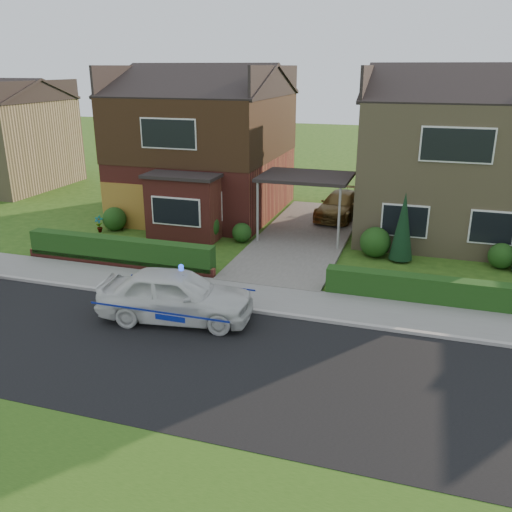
% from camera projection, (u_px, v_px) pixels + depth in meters
% --- Properties ---
extents(ground, '(120.00, 120.00, 0.00)m').
position_uv_depth(ground, '(209.00, 360.00, 13.85)').
color(ground, '#274C14').
rests_on(ground, ground).
extents(road, '(60.00, 6.00, 0.02)m').
position_uv_depth(road, '(209.00, 360.00, 13.85)').
color(road, black).
rests_on(road, ground).
extents(kerb, '(60.00, 0.16, 0.12)m').
position_uv_depth(kerb, '(247.00, 310.00, 16.57)').
color(kerb, '#9E9993').
rests_on(kerb, ground).
extents(sidewalk, '(60.00, 2.00, 0.10)m').
position_uv_depth(sidewalk, '(257.00, 297.00, 17.52)').
color(sidewalk, slate).
rests_on(sidewalk, ground).
extents(grass_verge, '(60.00, 4.00, 0.01)m').
position_uv_depth(grass_verge, '(99.00, 502.00, 9.35)').
color(grass_verge, '#274C14').
rests_on(grass_verge, ground).
extents(driveway, '(3.80, 12.00, 0.12)m').
position_uv_depth(driveway, '(304.00, 236.00, 23.72)').
color(driveway, '#666059').
rests_on(driveway, ground).
extents(house_left, '(7.50, 9.53, 7.25)m').
position_uv_depth(house_left, '(205.00, 137.00, 26.73)').
color(house_left, maroon).
rests_on(house_left, ground).
extents(house_right, '(7.50, 8.06, 7.25)m').
position_uv_depth(house_right, '(452.00, 150.00, 23.57)').
color(house_right, '#94825A').
rests_on(house_right, ground).
extents(carport_link, '(3.80, 3.00, 2.77)m').
position_uv_depth(carport_link, '(306.00, 178.00, 22.82)').
color(carport_link, black).
rests_on(carport_link, ground).
extents(garage_door, '(2.20, 0.10, 2.10)m').
position_uv_depth(garage_door, '(124.00, 206.00, 24.80)').
color(garage_door, olive).
rests_on(garage_door, ground).
extents(dwarf_wall, '(7.70, 0.25, 0.36)m').
position_uv_depth(dwarf_wall, '(118.00, 263.00, 20.21)').
color(dwarf_wall, maroon).
rests_on(dwarf_wall, ground).
extents(hedge_left, '(7.50, 0.55, 0.90)m').
position_uv_depth(hedge_left, '(121.00, 266.00, 20.40)').
color(hedge_left, black).
rests_on(hedge_left, ground).
extents(hedge_right, '(7.50, 0.55, 0.80)m').
position_uv_depth(hedge_right, '(445.00, 306.00, 17.01)').
color(hedge_right, black).
rests_on(hedge_right, ground).
extents(shrub_left_far, '(1.08, 1.08, 1.08)m').
position_uv_depth(shrub_left_far, '(114.00, 219.00, 24.63)').
color(shrub_left_far, black).
rests_on(shrub_left_far, ground).
extents(shrub_left_mid, '(1.32, 1.32, 1.32)m').
position_uv_depth(shrub_left_mid, '(204.00, 226.00, 23.13)').
color(shrub_left_mid, black).
rests_on(shrub_left_mid, ground).
extents(shrub_left_near, '(0.84, 0.84, 0.84)m').
position_uv_depth(shrub_left_near, '(242.00, 233.00, 23.03)').
color(shrub_left_near, black).
rests_on(shrub_left_near, ground).
extents(shrub_right_near, '(1.20, 1.20, 1.20)m').
position_uv_depth(shrub_right_near, '(375.00, 242.00, 21.20)').
color(shrub_right_near, black).
rests_on(shrub_right_near, ground).
extents(shrub_right_mid, '(0.96, 0.96, 0.96)m').
position_uv_depth(shrub_right_mid, '(501.00, 256.00, 20.02)').
color(shrub_right_mid, black).
rests_on(shrub_right_mid, ground).
extents(conifer_a, '(0.90, 0.90, 2.60)m').
position_uv_depth(conifer_a, '(403.00, 229.00, 20.50)').
color(conifer_a, black).
rests_on(conifer_a, ground).
extents(neighbour_left, '(6.50, 7.00, 5.20)m').
position_uv_depth(neighbour_left, '(3.00, 144.00, 33.06)').
color(neighbour_left, '#94825A').
rests_on(neighbour_left, ground).
extents(police_car, '(4.18, 4.75, 1.71)m').
position_uv_depth(police_car, '(176.00, 295.00, 15.84)').
color(police_car, silver).
rests_on(police_car, ground).
extents(driveway_car, '(2.20, 4.34, 1.21)m').
position_uv_depth(driveway_car, '(340.00, 205.00, 26.34)').
color(driveway_car, brown).
rests_on(driveway_car, driveway).
extents(potted_plant_a, '(0.44, 0.33, 0.76)m').
position_uv_depth(potted_plant_a, '(99.00, 224.00, 24.38)').
color(potted_plant_a, gray).
rests_on(potted_plant_a, ground).
extents(potted_plant_b, '(0.52, 0.51, 0.74)m').
position_uv_depth(potted_plant_b, '(62.00, 245.00, 21.62)').
color(potted_plant_b, gray).
rests_on(potted_plant_b, ground).
extents(potted_plant_c, '(0.38, 0.38, 0.67)m').
position_uv_depth(potted_plant_c, '(165.00, 257.00, 20.34)').
color(potted_plant_c, gray).
rests_on(potted_plant_c, ground).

